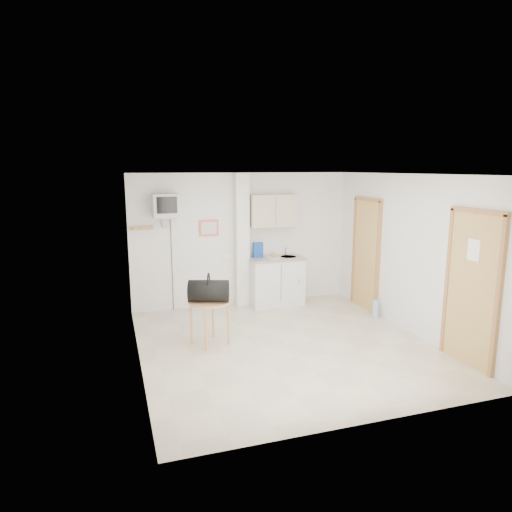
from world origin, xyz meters
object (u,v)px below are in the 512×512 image
object	(u,v)px
round_table	(209,306)
crt_television	(166,206)
duffel_bag	(209,291)
water_bottle	(376,309)

from	to	relation	value
round_table	crt_television	bearing A→B (deg)	103.45
duffel_bag	water_bottle	xyz separation A→B (m)	(3.05, 0.37, -0.68)
crt_television	duffel_bag	bearing A→B (deg)	-77.43
crt_television	duffel_bag	world-z (taller)	crt_television
water_bottle	duffel_bag	bearing A→B (deg)	-173.17
round_table	water_bottle	size ratio (longest dim) A/B	2.01
round_table	duffel_bag	xyz separation A→B (m)	(-0.02, -0.05, 0.25)
duffel_bag	water_bottle	size ratio (longest dim) A/B	1.96
crt_television	water_bottle	size ratio (longest dim) A/B	6.46
water_bottle	round_table	bearing A→B (deg)	-174.01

